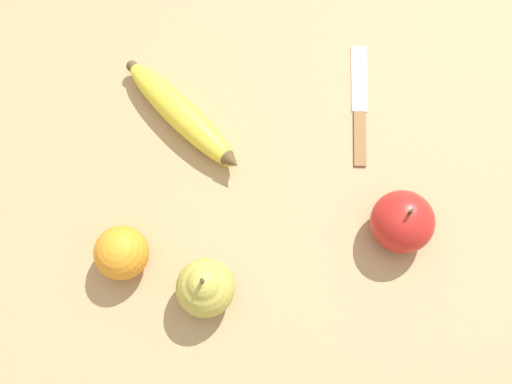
# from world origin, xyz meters

# --- Properties ---
(ground_plane) EXTENTS (3.00, 3.00, 0.00)m
(ground_plane) POSITION_xyz_m (0.00, 0.00, 0.00)
(ground_plane) COLOR tan
(banana) EXTENTS (0.13, 0.21, 0.04)m
(banana) POSITION_xyz_m (-0.07, 0.11, 0.02)
(banana) COLOR yellow
(banana) RESTS_ON ground_plane
(orange) EXTENTS (0.07, 0.07, 0.07)m
(orange) POSITION_xyz_m (-0.19, -0.05, 0.03)
(orange) COLOR orange
(orange) RESTS_ON ground_plane
(pear) EXTENTS (0.07, 0.07, 0.09)m
(pear) POSITION_xyz_m (-0.11, -0.13, 0.04)
(pear) COLOR #B7AD47
(pear) RESTS_ON ground_plane
(apple) EXTENTS (0.08, 0.08, 0.09)m
(apple) POSITION_xyz_m (0.15, -0.12, 0.04)
(apple) COLOR red
(apple) RESTS_ON ground_plane
(paring_knife) EXTENTS (0.08, 0.18, 0.01)m
(paring_knife) POSITION_xyz_m (0.17, 0.06, 0.00)
(paring_knife) COLOR silver
(paring_knife) RESTS_ON ground_plane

